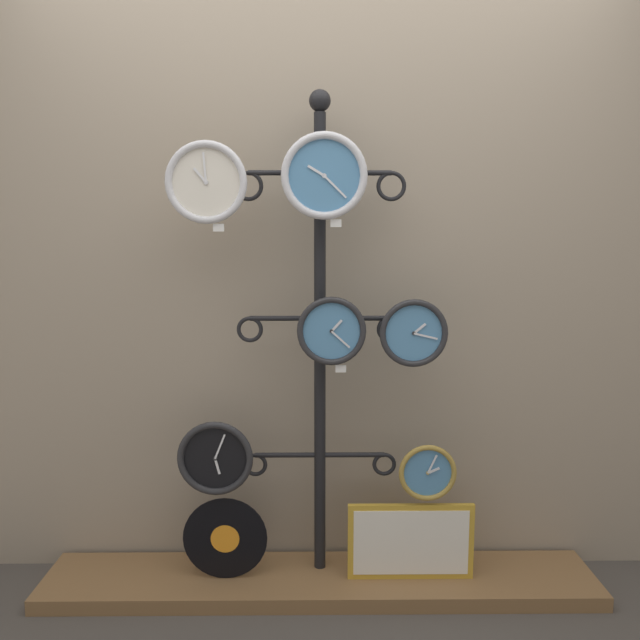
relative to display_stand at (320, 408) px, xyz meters
name	(u,v)px	position (x,y,z in m)	size (l,w,h in m)	color
shop_wall	(319,237)	(0.00, 0.16, 0.67)	(4.40, 0.04, 2.80)	gray
low_shelf	(320,581)	(0.00, -0.06, -0.70)	(2.20, 0.36, 0.06)	brown
display_stand	(320,408)	(0.00, 0.00, 0.00)	(0.65, 0.38, 1.94)	black
clock_top_left	(206,182)	(-0.41, -0.12, 0.87)	(0.30, 0.04, 0.30)	silver
clock_top_center	(324,176)	(0.01, -0.11, 0.89)	(0.31, 0.04, 0.31)	#4C84B2
clock_middle_center	(332,331)	(0.04, -0.11, 0.33)	(0.26, 0.04, 0.26)	#4C84B2
clock_middle_right	(414,333)	(0.35, -0.10, 0.32)	(0.26, 0.04, 0.26)	#4C84B2
clock_bottom_left	(215,458)	(-0.40, -0.11, -0.17)	(0.29, 0.04, 0.29)	black
clock_bottom_right	(427,472)	(0.42, -0.10, -0.23)	(0.22, 0.04, 0.22)	#4C84B2
vinyl_record	(225,538)	(-0.37, -0.08, -0.50)	(0.33, 0.01, 0.33)	black
picture_frame	(411,542)	(0.36, -0.09, -0.52)	(0.50, 0.02, 0.31)	gold
price_tag_upper	(218,228)	(-0.37, -0.12, 0.71)	(0.04, 0.00, 0.03)	white
price_tag_mid	(336,223)	(0.06, -0.11, 0.72)	(0.04, 0.00, 0.03)	white
price_tag_lower	(341,369)	(0.08, -0.11, 0.18)	(0.04, 0.00, 0.03)	white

